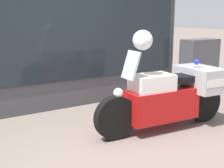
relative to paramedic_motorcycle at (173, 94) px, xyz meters
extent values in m
plane|color=gray|center=(-1.22, 0.06, -0.55)|extent=(60.00, 60.00, 0.00)
cube|color=#424247|center=(-1.22, 2.06, 1.25)|extent=(5.93, 0.40, 3.61)
cube|color=#1E262D|center=(-0.87, 1.85, 1.30)|extent=(4.94, 0.02, 2.61)
cube|color=slate|center=(-0.91, 2.07, -0.28)|extent=(4.72, 0.30, 0.55)
cube|color=silver|center=(-0.91, 2.21, 0.71)|extent=(4.72, 0.02, 1.46)
cube|color=beige|center=(-0.91, 2.07, 1.43)|extent=(4.72, 0.30, 0.02)
cube|color=#195623|center=(-0.36, 2.07, 1.47)|extent=(0.18, 0.04, 0.05)
cube|color=black|center=(0.75, 2.07, 1.47)|extent=(0.18, 0.04, 0.05)
cube|color=red|center=(-1.46, 2.01, 0.13)|extent=(0.19, 0.04, 0.27)
cube|color=white|center=(-0.36, 2.01, 0.13)|extent=(0.19, 0.02, 0.27)
cube|color=orange|center=(0.74, 2.01, 0.13)|extent=(0.19, 0.02, 0.27)
cylinder|color=black|center=(-1.02, 0.08, -0.23)|extent=(0.65, 0.19, 0.64)
cylinder|color=black|center=(0.66, -0.05, -0.23)|extent=(0.65, 0.19, 0.64)
cube|color=#B71414|center=(-0.22, 0.02, -0.14)|extent=(1.18, 0.53, 0.48)
cube|color=white|center=(-0.39, 0.03, 0.21)|extent=(0.65, 0.45, 0.27)
cube|color=black|center=(0.04, 0.00, 0.23)|extent=(0.69, 0.39, 0.10)
cube|color=#B7B7BC|center=(0.54, -0.04, 0.19)|extent=(0.56, 0.84, 0.38)
cube|color=white|center=(0.54, -0.04, 0.19)|extent=(0.51, 0.84, 0.11)
cube|color=#B2BCC6|center=(-0.77, 0.06, 0.51)|extent=(0.18, 0.32, 0.41)
sphere|color=white|center=(-0.97, 0.08, 0.13)|extent=(0.14, 0.14, 0.14)
sphere|color=blue|center=(0.46, -0.04, 0.47)|extent=(0.09, 0.09, 0.09)
cube|color=#4C4C51|center=(2.32, 1.57, 0.05)|extent=(0.90, 0.43, 1.21)
sphere|color=white|center=(-0.58, 0.05, 0.86)|extent=(0.29, 0.29, 0.29)
camera|label=1|loc=(-3.34, -3.47, 1.21)|focal=50.00mm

